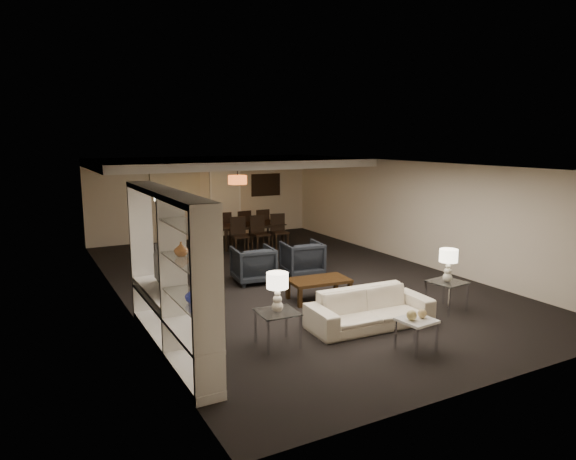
# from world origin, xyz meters

# --- Properties ---
(floor) EXTENTS (11.00, 11.00, 0.00)m
(floor) POSITION_xyz_m (0.00, 0.00, 0.00)
(floor) COLOR black
(floor) RESTS_ON ground
(ceiling) EXTENTS (7.00, 11.00, 0.02)m
(ceiling) POSITION_xyz_m (0.00, 0.00, 2.50)
(ceiling) COLOR silver
(ceiling) RESTS_ON ground
(wall_back) EXTENTS (7.00, 0.02, 2.50)m
(wall_back) POSITION_xyz_m (0.00, 5.50, 1.25)
(wall_back) COLOR beige
(wall_back) RESTS_ON ground
(wall_front) EXTENTS (7.00, 0.02, 2.50)m
(wall_front) POSITION_xyz_m (0.00, -5.50, 1.25)
(wall_front) COLOR beige
(wall_front) RESTS_ON ground
(wall_left) EXTENTS (0.02, 11.00, 2.50)m
(wall_left) POSITION_xyz_m (-3.50, 0.00, 1.25)
(wall_left) COLOR beige
(wall_left) RESTS_ON ground
(wall_right) EXTENTS (0.02, 11.00, 2.50)m
(wall_right) POSITION_xyz_m (3.50, 0.00, 1.25)
(wall_right) COLOR beige
(wall_right) RESTS_ON ground
(ceiling_soffit) EXTENTS (7.00, 4.00, 0.20)m
(ceiling_soffit) POSITION_xyz_m (0.00, 3.50, 2.40)
(ceiling_soffit) COLOR silver
(ceiling_soffit) RESTS_ON ceiling
(curtains) EXTENTS (1.50, 0.12, 2.40)m
(curtains) POSITION_xyz_m (-0.90, 5.42, 1.20)
(curtains) COLOR beige
(curtains) RESTS_ON wall_back
(door) EXTENTS (0.90, 0.05, 2.10)m
(door) POSITION_xyz_m (0.70, 5.47, 1.05)
(door) COLOR silver
(door) RESTS_ON wall_back
(painting) EXTENTS (0.95, 0.04, 0.65)m
(painting) POSITION_xyz_m (2.10, 5.46, 1.55)
(painting) COLOR #142D38
(painting) RESTS_ON wall_back
(media_unit) EXTENTS (0.38, 3.40, 2.35)m
(media_unit) POSITION_xyz_m (-3.31, -2.60, 1.18)
(media_unit) COLOR white
(media_unit) RESTS_ON wall_left
(pendant_light) EXTENTS (0.52, 0.52, 0.24)m
(pendant_light) POSITION_xyz_m (0.30, 3.50, 1.92)
(pendant_light) COLOR #D8591E
(pendant_light) RESTS_ON ceiling_soffit
(sofa) EXTENTS (2.12, 0.92, 0.61)m
(sofa) POSITION_xyz_m (-0.16, -3.13, 0.30)
(sofa) COLOR beige
(sofa) RESTS_ON floor
(coffee_table) EXTENTS (1.20, 0.77, 0.41)m
(coffee_table) POSITION_xyz_m (-0.16, -1.53, 0.20)
(coffee_table) COLOR black
(coffee_table) RESTS_ON floor
(armchair_left) EXTENTS (0.92, 0.94, 0.77)m
(armchair_left) POSITION_xyz_m (-0.76, 0.17, 0.39)
(armchair_left) COLOR black
(armchair_left) RESTS_ON floor
(armchair_right) EXTENTS (0.93, 0.95, 0.77)m
(armchair_right) POSITION_xyz_m (0.44, 0.17, 0.39)
(armchair_right) COLOR black
(armchair_right) RESTS_ON floor
(side_table_left) EXTENTS (0.60, 0.60, 0.53)m
(side_table_left) POSITION_xyz_m (-1.86, -3.13, 0.27)
(side_table_left) COLOR white
(side_table_left) RESTS_ON floor
(side_table_right) EXTENTS (0.64, 0.64, 0.53)m
(side_table_right) POSITION_xyz_m (1.54, -3.13, 0.27)
(side_table_right) COLOR white
(side_table_right) RESTS_ON floor
(table_lamp_left) EXTENTS (0.34, 0.34, 0.59)m
(table_lamp_left) POSITION_xyz_m (-1.86, -3.13, 0.83)
(table_lamp_left) COLOR #F1E2CB
(table_lamp_left) RESTS_ON side_table_left
(table_lamp_right) EXTENTS (0.33, 0.33, 0.59)m
(table_lamp_right) POSITION_xyz_m (1.54, -3.13, 0.83)
(table_lamp_right) COLOR beige
(table_lamp_right) RESTS_ON side_table_right
(marble_table) EXTENTS (0.52, 0.52, 0.48)m
(marble_table) POSITION_xyz_m (-0.16, -4.23, 0.24)
(marble_table) COLOR silver
(marble_table) RESTS_ON floor
(gold_gourd_a) EXTENTS (0.15, 0.15, 0.15)m
(gold_gourd_a) POSITION_xyz_m (-0.26, -4.23, 0.55)
(gold_gourd_a) COLOR tan
(gold_gourd_a) RESTS_ON marble_table
(gold_gourd_b) EXTENTS (0.13, 0.13, 0.13)m
(gold_gourd_b) POSITION_xyz_m (-0.06, -4.23, 0.54)
(gold_gourd_b) COLOR tan
(gold_gourd_b) RESTS_ON marble_table
(television) EXTENTS (1.08, 0.14, 0.62)m
(television) POSITION_xyz_m (-3.28, -1.93, 1.06)
(television) COLOR black
(television) RESTS_ON media_unit
(vase_blue) EXTENTS (0.18, 0.18, 0.19)m
(vase_blue) POSITION_xyz_m (-3.31, -3.68, 1.15)
(vase_blue) COLOR #2834AF
(vase_blue) RESTS_ON media_unit
(vase_amber) EXTENTS (0.18, 0.18, 0.19)m
(vase_amber) POSITION_xyz_m (-3.31, -3.28, 1.65)
(vase_amber) COLOR #BB753E
(vase_amber) RESTS_ON media_unit
(floor_speaker) EXTENTS (0.15, 0.15, 1.19)m
(floor_speaker) POSITION_xyz_m (-2.87, -1.60, 0.60)
(floor_speaker) COLOR black
(floor_speaker) RESTS_ON floor
(dining_table) EXTENTS (1.94, 1.21, 0.65)m
(dining_table) POSITION_xyz_m (0.70, 3.57, 0.32)
(dining_table) COLOR black
(dining_table) RESTS_ON floor
(chair_nl) EXTENTS (0.49, 0.49, 0.96)m
(chair_nl) POSITION_xyz_m (0.10, 2.92, 0.48)
(chair_nl) COLOR black
(chair_nl) RESTS_ON floor
(chair_nm) EXTENTS (0.45, 0.45, 0.96)m
(chair_nm) POSITION_xyz_m (0.70, 2.92, 0.48)
(chair_nm) COLOR black
(chair_nm) RESTS_ON floor
(chair_nr) EXTENTS (0.50, 0.50, 0.96)m
(chair_nr) POSITION_xyz_m (1.30, 2.92, 0.48)
(chair_nr) COLOR black
(chair_nr) RESTS_ON floor
(chair_fl) EXTENTS (0.48, 0.48, 0.96)m
(chair_fl) POSITION_xyz_m (0.10, 4.22, 0.48)
(chair_fl) COLOR black
(chair_fl) RESTS_ON floor
(chair_fm) EXTENTS (0.47, 0.47, 0.96)m
(chair_fm) POSITION_xyz_m (0.70, 4.22, 0.48)
(chair_fm) COLOR black
(chair_fm) RESTS_ON floor
(chair_fr) EXTENTS (0.46, 0.46, 0.96)m
(chair_fr) POSITION_xyz_m (1.30, 4.22, 0.48)
(chair_fr) COLOR black
(chair_fr) RESTS_ON floor
(floor_lamp) EXTENTS (0.27, 0.27, 1.60)m
(floor_lamp) POSITION_xyz_m (-1.74, 4.11, 0.80)
(floor_lamp) COLOR black
(floor_lamp) RESTS_ON floor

